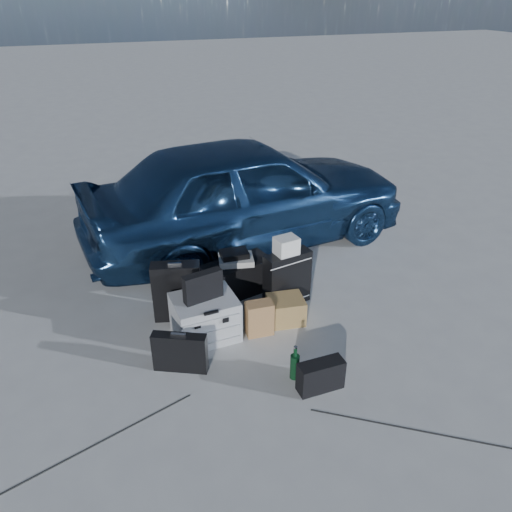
{
  "coord_description": "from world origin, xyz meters",
  "views": [
    {
      "loc": [
        -1.23,
        -3.42,
        3.11
      ],
      "look_at": [
        0.34,
        0.85,
        0.63
      ],
      "focal_mm": 35.0,
      "sensor_mm": 36.0,
      "label": 1
    }
  ],
  "objects_px": {
    "car": "(246,192)",
    "briefcase": "(180,352)",
    "suitcase_left": "(177,291)",
    "duffel_bag": "(236,278)",
    "green_bottle": "(295,363)",
    "suitcase_right": "(287,279)",
    "cardboard_box": "(286,310)",
    "pelican_case": "(205,317)"
  },
  "relations": [
    {
      "from": "briefcase",
      "to": "duffel_bag",
      "type": "height_order",
      "value": "duffel_bag"
    },
    {
      "from": "car",
      "to": "cardboard_box",
      "type": "relative_size",
      "value": 11.74
    },
    {
      "from": "suitcase_right",
      "to": "duffel_bag",
      "type": "xyz_separation_m",
      "value": [
        -0.46,
        0.38,
        -0.11
      ]
    },
    {
      "from": "car",
      "to": "suitcase_left",
      "type": "distance_m",
      "value": 1.92
    },
    {
      "from": "suitcase_left",
      "to": "duffel_bag",
      "type": "bearing_deg",
      "value": 33.39
    },
    {
      "from": "car",
      "to": "suitcase_left",
      "type": "relative_size",
      "value": 6.65
    },
    {
      "from": "pelican_case",
      "to": "duffel_bag",
      "type": "distance_m",
      "value": 0.83
    },
    {
      "from": "briefcase",
      "to": "duffel_bag",
      "type": "xyz_separation_m",
      "value": [
        0.88,
        1.05,
        0.01
      ]
    },
    {
      "from": "suitcase_left",
      "to": "car",
      "type": "bearing_deg",
      "value": 63.52
    },
    {
      "from": "pelican_case",
      "to": "cardboard_box",
      "type": "height_order",
      "value": "pelican_case"
    },
    {
      "from": "car",
      "to": "briefcase",
      "type": "height_order",
      "value": "car"
    },
    {
      "from": "suitcase_left",
      "to": "duffel_bag",
      "type": "height_order",
      "value": "suitcase_left"
    },
    {
      "from": "pelican_case",
      "to": "briefcase",
      "type": "bearing_deg",
      "value": -133.37
    },
    {
      "from": "duffel_bag",
      "to": "cardboard_box",
      "type": "relative_size",
      "value": 2.19
    },
    {
      "from": "suitcase_left",
      "to": "briefcase",
      "type": "bearing_deg",
      "value": -85.82
    },
    {
      "from": "suitcase_right",
      "to": "briefcase",
      "type": "bearing_deg",
      "value": -164.18
    },
    {
      "from": "green_bottle",
      "to": "suitcase_left",
      "type": "bearing_deg",
      "value": 121.16
    },
    {
      "from": "cardboard_box",
      "to": "briefcase",
      "type": "bearing_deg",
      "value": -163.11
    },
    {
      "from": "pelican_case",
      "to": "cardboard_box",
      "type": "relative_size",
      "value": 1.66
    },
    {
      "from": "briefcase",
      "to": "green_bottle",
      "type": "distance_m",
      "value": 1.04
    },
    {
      "from": "cardboard_box",
      "to": "duffel_bag",
      "type": "bearing_deg",
      "value": 114.76
    },
    {
      "from": "suitcase_right",
      "to": "green_bottle",
      "type": "relative_size",
      "value": 1.85
    },
    {
      "from": "car",
      "to": "briefcase",
      "type": "xyz_separation_m",
      "value": [
        -1.41,
        -2.22,
        -0.53
      ]
    },
    {
      "from": "suitcase_right",
      "to": "duffel_bag",
      "type": "bearing_deg",
      "value": 129.54
    },
    {
      "from": "car",
      "to": "suitcase_right",
      "type": "height_order",
      "value": "car"
    },
    {
      "from": "pelican_case",
      "to": "green_bottle",
      "type": "height_order",
      "value": "pelican_case"
    },
    {
      "from": "duffel_bag",
      "to": "car",
      "type": "bearing_deg",
      "value": 51.76
    },
    {
      "from": "suitcase_left",
      "to": "duffel_bag",
      "type": "distance_m",
      "value": 0.77
    },
    {
      "from": "car",
      "to": "duffel_bag",
      "type": "xyz_separation_m",
      "value": [
        -0.53,
        -1.17,
        -0.53
      ]
    },
    {
      "from": "cardboard_box",
      "to": "pelican_case",
      "type": "bearing_deg",
      "value": 176.96
    },
    {
      "from": "cardboard_box",
      "to": "green_bottle",
      "type": "xyz_separation_m",
      "value": [
        -0.27,
        -0.82,
        0.03
      ]
    },
    {
      "from": "duffel_bag",
      "to": "suitcase_right",
      "type": "bearing_deg",
      "value": -53.45
    },
    {
      "from": "car",
      "to": "briefcase",
      "type": "distance_m",
      "value": 2.68
    },
    {
      "from": "pelican_case",
      "to": "suitcase_left",
      "type": "xyz_separation_m",
      "value": [
        -0.19,
        0.4,
        0.1
      ]
    },
    {
      "from": "duffel_bag",
      "to": "cardboard_box",
      "type": "xyz_separation_m",
      "value": [
        0.32,
        -0.68,
        -0.06
      ]
    },
    {
      "from": "car",
      "to": "cardboard_box",
      "type": "height_order",
      "value": "car"
    },
    {
      "from": "duffel_bag",
      "to": "green_bottle",
      "type": "bearing_deg",
      "value": -101.81
    },
    {
      "from": "car",
      "to": "suitcase_right",
      "type": "bearing_deg",
      "value": 170.82
    },
    {
      "from": "briefcase",
      "to": "green_bottle",
      "type": "bearing_deg",
      "value": 0.18
    },
    {
      "from": "suitcase_left",
      "to": "green_bottle",
      "type": "distance_m",
      "value": 1.49
    },
    {
      "from": "car",
      "to": "suitcase_right",
      "type": "relative_size",
      "value": 6.89
    },
    {
      "from": "suitcase_right",
      "to": "duffel_bag",
      "type": "height_order",
      "value": "suitcase_right"
    }
  ]
}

